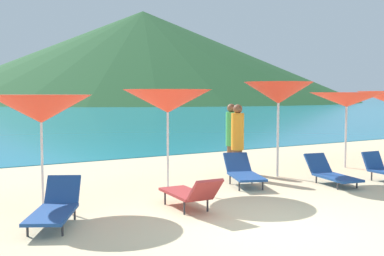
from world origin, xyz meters
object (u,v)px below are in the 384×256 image
(lounge_chair_2, at_px, (331,173))
(beachgoer_0, at_px, (238,139))
(umbrella_4, at_px, (168,101))
(umbrella_6, at_px, (347,100))
(lounge_chair_3, at_px, (243,172))
(umbrella_3, at_px, (41,109))
(beachgoer_1, at_px, (231,135))
(lounge_chair_11, at_px, (55,207))
(lounge_chair_10, at_px, (190,193))
(umbrella_5, at_px, (278,93))

(lounge_chair_2, height_order, beachgoer_0, beachgoer_0)
(umbrella_4, xyz_separation_m, beachgoer_0, (2.07, 0.25, -0.94))
(umbrella_6, distance_m, beachgoer_0, 3.70)
(umbrella_6, bearing_deg, lounge_chair_3, -171.80)
(umbrella_3, bearing_deg, beachgoer_1, 13.69)
(lounge_chair_3, height_order, beachgoer_1, beachgoer_1)
(umbrella_6, xyz_separation_m, lounge_chair_11, (-8.52, -1.62, -1.63))
(lounge_chair_11, height_order, beachgoer_0, beachgoer_0)
(umbrella_4, relative_size, beachgoer_1, 1.20)
(lounge_chair_10, bearing_deg, lounge_chair_2, -170.27)
(umbrella_5, bearing_deg, lounge_chair_10, -153.43)
(lounge_chair_3, xyz_separation_m, beachgoer_1, (0.83, 1.64, 0.68))
(umbrella_3, distance_m, lounge_chair_10, 3.15)
(umbrella_4, xyz_separation_m, lounge_chair_3, (1.63, -0.58, -1.61))
(lounge_chair_3, bearing_deg, umbrella_4, -178.95)
(lounge_chair_10, bearing_deg, lounge_chair_11, -4.26)
(umbrella_5, relative_size, beachgoer_1, 1.31)
(lounge_chair_3, relative_size, beachgoer_0, 0.92)
(lounge_chair_3, height_order, lounge_chair_11, lounge_chair_11)
(umbrella_5, distance_m, lounge_chair_10, 4.39)
(umbrella_6, distance_m, lounge_chair_3, 4.36)
(lounge_chair_10, bearing_deg, umbrella_4, -102.84)
(umbrella_5, height_order, lounge_chair_10, umbrella_5)
(beachgoer_1, bearing_deg, umbrella_3, 76.15)
(umbrella_4, distance_m, umbrella_5, 3.03)
(umbrella_4, relative_size, umbrella_5, 0.92)
(umbrella_3, bearing_deg, umbrella_4, 4.16)
(lounge_chair_11, bearing_deg, lounge_chair_3, 41.11)
(umbrella_4, height_order, lounge_chair_2, umbrella_4)
(umbrella_4, bearing_deg, lounge_chair_10, -106.30)
(umbrella_6, relative_size, beachgoer_0, 1.24)
(umbrella_6, bearing_deg, umbrella_4, -179.99)
(umbrella_3, xyz_separation_m, umbrella_6, (8.38, 0.20, 0.11))
(umbrella_5, xyz_separation_m, lounge_chair_3, (-1.40, -0.44, -1.79))
(umbrella_3, distance_m, umbrella_5, 5.77)
(umbrella_5, relative_size, lounge_chair_3, 1.42)
(umbrella_5, bearing_deg, umbrella_4, 177.38)
(beachgoer_1, bearing_deg, lounge_chair_2, 173.73)
(lounge_chair_2, bearing_deg, umbrella_6, 45.93)
(lounge_chair_10, bearing_deg, lounge_chair_3, -144.80)
(umbrella_6, height_order, lounge_chair_11, umbrella_6)
(lounge_chair_10, height_order, lounge_chair_11, lounge_chair_11)
(umbrella_5, bearing_deg, lounge_chair_2, -72.42)
(umbrella_5, bearing_deg, lounge_chair_11, -165.91)
(umbrella_4, distance_m, umbrella_6, 5.64)
(umbrella_4, xyz_separation_m, lounge_chair_10, (-0.57, -1.93, -1.60))
(lounge_chair_10, xyz_separation_m, beachgoer_1, (3.02, 3.00, 0.66))
(beachgoer_0, bearing_deg, lounge_chair_3, 48.62)
(lounge_chair_11, height_order, beachgoer_1, beachgoer_1)
(lounge_chair_2, height_order, lounge_chair_3, lounge_chair_3)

